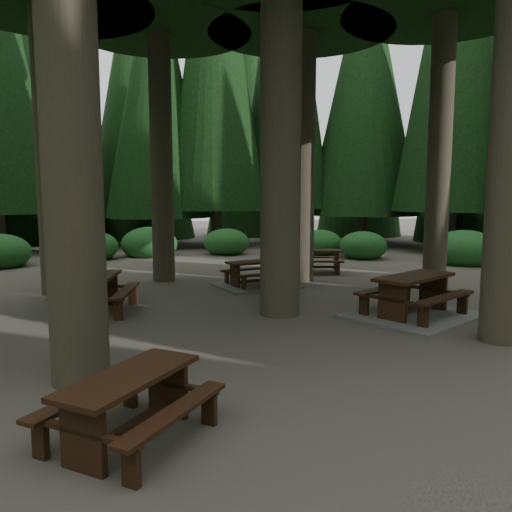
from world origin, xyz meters
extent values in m
plane|color=#4E473F|center=(0.00, 0.00, 0.00)|extent=(80.00, 80.00, 0.00)
cube|color=gray|center=(3.46, -0.58, 0.03)|extent=(3.26, 3.11, 0.05)
cube|color=#371910|center=(3.46, -0.58, 0.83)|extent=(2.11, 1.68, 0.07)
cube|color=#371910|center=(3.13, -0.01, 0.50)|extent=(1.86, 1.25, 0.06)
cube|color=#371910|center=(3.80, -1.15, 0.50)|extent=(1.86, 1.25, 0.06)
cube|color=#371910|center=(2.78, -0.99, 0.40)|extent=(0.39, 0.57, 0.80)
cube|color=#371910|center=(2.78, -0.99, 0.46)|extent=(0.89, 1.43, 0.07)
cube|color=#371910|center=(4.15, -0.17, 0.40)|extent=(0.39, 0.57, 0.80)
cube|color=#371910|center=(4.15, -0.17, 0.46)|extent=(0.89, 1.43, 0.07)
cube|color=#371910|center=(3.46, -0.58, 0.20)|extent=(1.47, 0.92, 0.09)
cube|color=#371910|center=(-3.01, 1.16, 0.77)|extent=(1.00, 1.93, 0.06)
cube|color=#371910|center=(-3.62, 1.26, 0.46)|extent=(0.54, 1.86, 0.05)
cube|color=#371910|center=(-2.41, 1.06, 0.46)|extent=(0.54, 1.86, 0.05)
cube|color=#371910|center=(-3.13, 0.43, 0.37)|extent=(0.57, 0.17, 0.74)
cube|color=#371910|center=(-3.13, 0.43, 0.43)|extent=(1.48, 0.31, 0.06)
cube|color=#371910|center=(-2.90, 1.89, 0.37)|extent=(0.57, 0.17, 0.74)
cube|color=#371910|center=(-2.90, 1.89, 0.43)|extent=(1.48, 0.31, 0.06)
cube|color=#371910|center=(-3.01, 1.16, 0.18)|extent=(0.32, 1.53, 0.08)
cube|color=gray|center=(0.98, 3.50, 0.03)|extent=(2.47, 2.22, 0.05)
cube|color=#371910|center=(0.98, 3.50, 0.68)|extent=(1.74, 1.05, 0.05)
cube|color=#371910|center=(0.83, 4.02, 0.41)|extent=(1.63, 0.66, 0.05)
cube|color=#371910|center=(1.13, 2.97, 0.41)|extent=(1.63, 0.66, 0.05)
cube|color=#371910|center=(0.35, 3.32, 0.33)|extent=(0.20, 0.50, 0.65)
cube|color=#371910|center=(0.35, 3.32, 0.38)|extent=(0.42, 1.28, 0.05)
cube|color=#371910|center=(1.61, 3.67, 0.33)|extent=(0.20, 0.50, 0.65)
cube|color=#371910|center=(1.61, 3.67, 0.38)|extent=(0.42, 1.28, 0.05)
cube|color=#371910|center=(0.98, 3.50, 0.16)|extent=(1.32, 0.44, 0.07)
cube|color=#371910|center=(3.42, 5.61, 0.71)|extent=(1.81, 1.07, 0.06)
cube|color=#371910|center=(3.57, 6.15, 0.42)|extent=(1.70, 0.66, 0.05)
cube|color=#371910|center=(3.28, 5.06, 0.42)|extent=(1.70, 0.66, 0.05)
cube|color=#371910|center=(2.77, 5.78, 0.34)|extent=(0.21, 0.52, 0.68)
cube|color=#371910|center=(2.77, 5.78, 0.40)|extent=(0.42, 1.34, 0.06)
cube|color=#371910|center=(4.08, 5.43, 0.34)|extent=(0.21, 0.52, 0.68)
cube|color=#371910|center=(4.08, 5.43, 0.40)|extent=(0.42, 1.34, 0.06)
cube|color=#371910|center=(3.42, 5.61, 0.17)|extent=(1.38, 0.44, 0.08)
cube|color=#371910|center=(-2.08, -4.83, 0.68)|extent=(1.49, 1.68, 0.05)
cube|color=#371910|center=(-2.51, -4.50, 0.41)|extent=(1.17, 1.43, 0.05)
cube|color=#371910|center=(-1.64, -5.16, 0.41)|extent=(1.17, 1.43, 0.05)
cube|color=#371910|center=(-2.47, -5.35, 0.33)|extent=(0.44, 0.36, 0.65)
cube|color=#371910|center=(-2.47, -5.35, 0.38)|extent=(1.09, 0.85, 0.05)
cube|color=#371910|center=(-1.68, -4.31, 0.33)|extent=(0.44, 0.36, 0.65)
cube|color=#371910|center=(-1.68, -4.31, 0.38)|extent=(1.09, 0.85, 0.05)
cube|color=#371910|center=(-2.08, -4.83, 0.16)|extent=(0.88, 1.13, 0.07)
ellipsoid|color=#205D25|center=(9.44, 6.45, 0.40)|extent=(2.42, 2.42, 1.49)
ellipsoid|color=#205D25|center=(6.43, 8.69, 0.40)|extent=(1.90, 1.90, 1.17)
ellipsoid|color=#205D25|center=(5.14, 10.17, 0.40)|extent=(1.84, 1.84, 1.13)
ellipsoid|color=#205D25|center=(1.30, 11.25, 0.40)|extent=(1.95, 1.95, 1.20)
ellipsoid|color=#205D25|center=(-1.94, 11.21, 0.40)|extent=(2.31, 2.31, 1.42)
ellipsoid|color=#205D25|center=(-4.09, 10.56, 0.40)|extent=(1.93, 1.93, 1.19)
cone|color=black|center=(11.40, 10.41, 9.94)|extent=(5.25, 5.25, 16.27)
cone|color=black|center=(8.89, 14.45, 8.24)|extent=(5.73, 5.73, 13.48)
cone|color=black|center=(4.92, 15.39, 10.17)|extent=(4.80, 4.80, 16.65)
cone|color=black|center=(1.31, 14.75, 9.92)|extent=(4.97, 4.97, 16.24)
cone|color=black|center=(-1.44, 15.36, 7.89)|extent=(5.17, 5.17, 12.91)
cone|color=black|center=(-6.57, 16.72, 8.10)|extent=(5.82, 5.82, 13.26)
cone|color=black|center=(15.32, 14.22, 11.76)|extent=(6.32, 6.32, 23.52)
cone|color=black|center=(11.00, 19.74, 9.51)|extent=(5.26, 5.26, 19.02)
cone|color=black|center=(4.25, 21.60, 8.07)|extent=(5.34, 5.34, 16.14)
cone|color=black|center=(-2.52, 20.86, 8.43)|extent=(6.57, 6.57, 16.86)
cone|color=black|center=(-9.02, 19.44, 10.12)|extent=(6.13, 6.13, 20.24)
camera|label=1|loc=(-1.81, -9.84, 2.50)|focal=35.00mm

